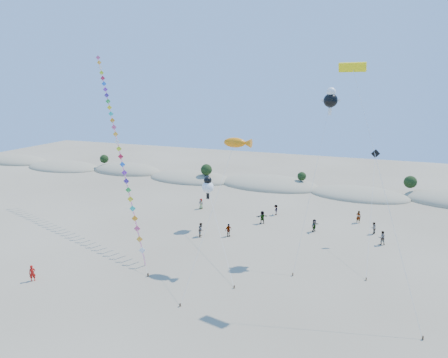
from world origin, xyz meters
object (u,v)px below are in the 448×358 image
fish_kite (238,143)px  flyer_foreground (32,273)px  kite_train (116,135)px  parafoil_kite (354,72)px

fish_kite → flyer_foreground: bearing=-146.3°
kite_train → fish_kite: 18.93m
kite_train → fish_kite: kite_train is taller
kite_train → flyer_foreground: (1.37, -16.28, -11.19)m
fish_kite → flyer_foreground: 23.50m
flyer_foreground → kite_train: bearing=52.3°
fish_kite → parafoil_kite: 12.57m
fish_kite → parafoil_kite: parafoil_kite is taller
fish_kite → flyer_foreground: (-16.88, -11.27, -11.86)m
parafoil_kite → flyer_foreground: 34.60m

